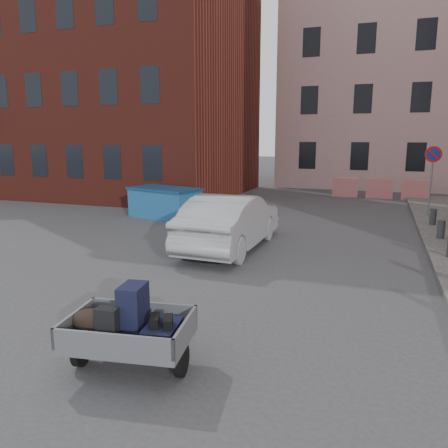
% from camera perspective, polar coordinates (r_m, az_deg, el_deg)
% --- Properties ---
extents(ground, '(120.00, 120.00, 0.00)m').
position_cam_1_polar(ground, '(10.05, -5.91, -6.79)').
color(ground, '#38383A').
rests_on(ground, ground).
extents(building_brick, '(12.00, 10.00, 14.00)m').
position_cam_1_polar(building_brick, '(25.59, -12.35, 19.84)').
color(building_brick, '#591E16').
rests_on(building_brick, ground).
extents(building_pink, '(16.00, 8.00, 14.00)m').
position_cam_1_polar(building_pink, '(30.91, 24.04, 17.64)').
color(building_pink, '#D0A2A0').
rests_on(building_pink, ground).
extents(far_building, '(6.00, 6.00, 8.00)m').
position_cam_1_polar(far_building, '(39.00, -19.13, 12.05)').
color(far_building, maroon).
rests_on(far_building, ground).
extents(no_parking_sign, '(0.60, 0.09, 2.65)m').
position_cam_1_polar(no_parking_sign, '(18.22, 25.56, 6.78)').
color(no_parking_sign, gray).
rests_on(no_parking_sign, sidewalk).
extents(barriers, '(4.70, 0.18, 1.00)m').
position_cam_1_polar(barriers, '(23.75, 19.63, 4.37)').
color(barriers, red).
rests_on(barriers, ground).
extents(trailer, '(1.75, 1.91, 1.20)m').
position_cam_1_polar(trailer, '(6.12, -12.39, -13.17)').
color(trailer, black).
rests_on(trailer, ground).
extents(dumpster, '(3.09, 2.17, 1.17)m').
position_cam_1_polar(dumpster, '(17.20, -7.75, 2.80)').
color(dumpster, '#215E9D').
rests_on(dumpster, ground).
extents(silver_car, '(1.70, 4.74, 1.55)m').
position_cam_1_polar(silver_car, '(12.26, 0.88, 0.34)').
color(silver_car, '#999B9F').
rests_on(silver_car, ground).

